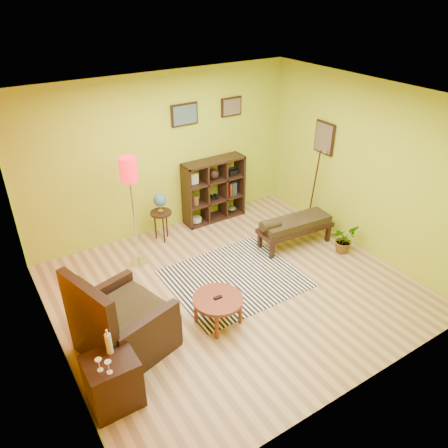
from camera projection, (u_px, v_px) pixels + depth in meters
ground at (234, 289)px, 6.56m from camera, size 5.00×5.00×0.00m
room_shell at (229, 180)px, 5.63m from camera, size 5.04×4.54×2.82m
zebra_rug at (235, 278)px, 6.78m from camera, size 1.96×1.68×0.01m
coffee_table at (218, 301)px, 5.75m from camera, size 0.67×0.67×0.43m
armchair at (121, 326)px, 5.33m from camera, size 1.22×1.22×1.21m
side_cabinet at (113, 381)px, 4.67m from camera, size 0.53×0.49×0.95m
floor_lamp at (130, 180)px, 6.41m from camera, size 0.28×0.28×1.84m
globe_table at (160, 205)px, 7.45m from camera, size 0.37×0.37×0.90m
cube_shelf at (215, 190)px, 8.17m from camera, size 1.20×0.35×1.20m
bench at (294, 225)px, 7.44m from camera, size 1.37×0.58×0.62m
potted_plant at (343, 242)px, 7.37m from camera, size 0.54×0.57×0.37m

